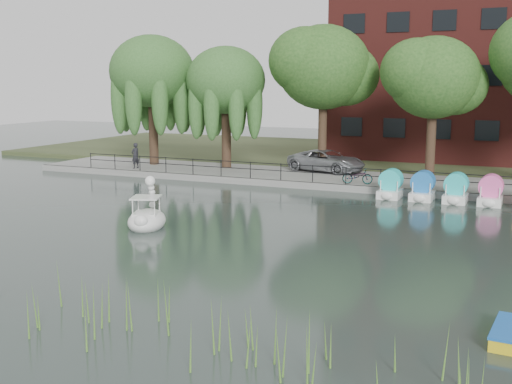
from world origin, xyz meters
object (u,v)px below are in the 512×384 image
Objects in this scene: pedestrian at (135,154)px; swan_boat at (147,217)px; bicycle at (357,175)px; minivan at (327,159)px.

pedestrian reaches higher than swan_boat.
bicycle is at bearing 102.49° from pedestrian.
minivan reaches higher than bicycle.
minivan is at bearing 25.84° from bicycle.
minivan is 5.25m from bicycle.
bicycle is 15.48m from pedestrian.
pedestrian is at bearing 76.88° from bicycle.
swan_boat reaches higher than minivan.
swan_boat is (9.69, -13.25, -0.92)m from pedestrian.
bicycle is (3.19, -4.16, -0.31)m from minivan.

